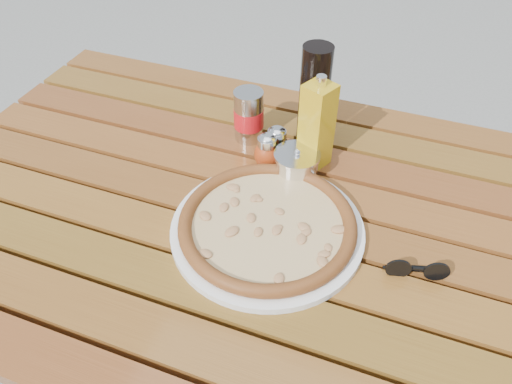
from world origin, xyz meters
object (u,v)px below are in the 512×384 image
(pizza, at_px, (267,224))
(oregano_shaker, at_px, (277,144))
(pepper_shaker, at_px, (267,151))
(soda_can, at_px, (249,116))
(sunglasses, at_px, (417,270))
(parmesan_tin, at_px, (296,164))
(dark_bottle, at_px, (314,94))
(table, at_px, (253,236))
(plate, at_px, (267,230))
(olive_oil_cruet, at_px, (317,125))

(pizza, distance_m, oregano_shaker, 0.22)
(pizza, relative_size, oregano_shaker, 4.35)
(pepper_shaker, bearing_deg, soda_can, 132.00)
(pepper_shaker, distance_m, sunglasses, 0.39)
(parmesan_tin, bearing_deg, dark_bottle, 94.11)
(table, xyz_separation_m, soda_can, (-0.09, 0.22, 0.13))
(pepper_shaker, height_order, oregano_shaker, same)
(oregano_shaker, distance_m, parmesan_tin, 0.07)
(plate, bearing_deg, sunglasses, -1.07)
(soda_can, bearing_deg, parmesan_tin, -32.83)
(plate, bearing_deg, olive_oil_cruet, 84.12)
(olive_oil_cruet, bearing_deg, soda_can, 168.24)
(plate, height_order, soda_can, soda_can)
(dark_bottle, bearing_deg, olive_oil_cruet, -70.83)
(pepper_shaker, relative_size, parmesan_tin, 0.85)
(pepper_shaker, distance_m, olive_oil_cruet, 0.12)
(oregano_shaker, distance_m, dark_bottle, 0.14)
(soda_can, xyz_separation_m, sunglasses, (0.41, -0.27, -0.04))
(oregano_shaker, bearing_deg, pepper_shaker, -110.02)
(pepper_shaker, distance_m, oregano_shaker, 0.03)
(dark_bottle, bearing_deg, parmesan_tin, -85.89)
(plate, xyz_separation_m, pizza, (0.00, -0.00, 0.02))
(table, height_order, olive_oil_cruet, olive_oil_cruet)
(oregano_shaker, xyz_separation_m, dark_bottle, (0.05, 0.11, 0.07))
(soda_can, height_order, parmesan_tin, soda_can)
(sunglasses, bearing_deg, parmesan_tin, 131.78)
(pizza, xyz_separation_m, olive_oil_cruet, (0.02, 0.23, 0.07))
(plate, bearing_deg, dark_bottle, 91.58)
(parmesan_tin, bearing_deg, plate, -90.63)
(table, distance_m, plate, 0.11)
(table, bearing_deg, soda_can, 112.86)
(dark_bottle, bearing_deg, pepper_shaker, -112.58)
(plate, height_order, olive_oil_cruet, olive_oil_cruet)
(table, bearing_deg, oregano_shaker, 92.99)
(parmesan_tin, distance_m, sunglasses, 0.32)
(table, height_order, dark_bottle, dark_bottle)
(oregano_shaker, height_order, olive_oil_cruet, olive_oil_cruet)
(oregano_shaker, distance_m, sunglasses, 0.40)
(pizza, distance_m, olive_oil_cruet, 0.24)
(pepper_shaker, xyz_separation_m, dark_bottle, (0.06, 0.14, 0.07))
(table, xyz_separation_m, pizza, (0.05, -0.05, 0.10))
(plate, xyz_separation_m, olive_oil_cruet, (0.02, 0.23, 0.09))
(soda_can, bearing_deg, dark_bottle, 24.76)
(table, relative_size, soda_can, 11.67)
(dark_bottle, xyz_separation_m, olive_oil_cruet, (0.03, -0.09, -0.01))
(table, distance_m, pepper_shaker, 0.18)
(table, xyz_separation_m, sunglasses, (0.32, -0.05, 0.09))
(oregano_shaker, relative_size, soda_can, 0.68)
(pepper_shaker, distance_m, dark_bottle, 0.17)
(plate, relative_size, pizza, 1.01)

